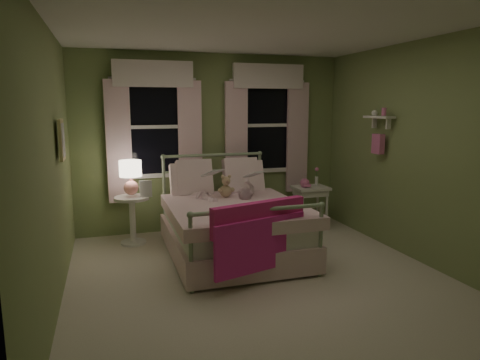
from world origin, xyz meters
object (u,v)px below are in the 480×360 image
object	(u,v)px
bed	(232,224)
table_lamp	(131,174)
child_right	(243,172)
child_left	(202,174)
teddy_bear	(226,188)
nightstand_right	(311,193)
nightstand_left	(132,213)

from	to	relation	value
bed	table_lamp	distance (m)	1.51
child_right	bed	bearing A→B (deg)	71.68
child_left	bed	bearing A→B (deg)	113.28
teddy_bear	table_lamp	distance (m)	1.28
child_left	table_lamp	bearing A→B (deg)	-32.00
bed	table_lamp	size ratio (longest dim) A/B	4.39
child_left	nightstand_right	distance (m)	1.80
teddy_bear	nightstand_right	size ratio (longest dim) A/B	0.46
table_lamp	nightstand_left	bearing A→B (deg)	135.00
nightstand_left	table_lamp	distance (m)	0.54
table_lamp	bed	bearing A→B (deg)	-33.58
nightstand_left	nightstand_right	distance (m)	2.61
bed	child_right	size ratio (longest dim) A/B	2.55
bed	child_left	size ratio (longest dim) A/B	2.58
child_right	teddy_bear	size ratio (longest dim) A/B	2.70
child_left	teddy_bear	distance (m)	0.37
teddy_bear	table_lamp	xyz separation A→B (m)	(-1.16, 0.51, 0.16)
nightstand_left	table_lamp	world-z (taller)	table_lamp
bed	teddy_bear	bearing A→B (deg)	90.00
teddy_bear	bed	bearing A→B (deg)	-90.00
child_left	child_right	size ratio (longest dim) A/B	0.99
bed	child_right	bearing A→B (deg)	56.40
bed	nightstand_left	xyz separation A→B (m)	(-1.16, 0.77, 0.03)
child_right	nightstand_right	world-z (taller)	child_right
teddy_bear	nightstand_left	distance (m)	1.33
bed	table_lamp	bearing A→B (deg)	146.42
table_lamp	nightstand_right	size ratio (longest dim) A/B	0.72
nightstand_left	table_lamp	xyz separation A→B (m)	(0.00, -0.00, 0.54)
bed	nightstand_left	size ratio (longest dim) A/B	3.13
table_lamp	nightstand_right	world-z (taller)	table_lamp
nightstand_left	teddy_bear	bearing A→B (deg)	-23.66
child_right	table_lamp	bearing A→B (deg)	1.59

